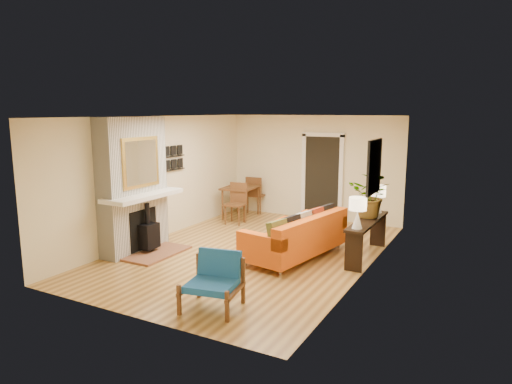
# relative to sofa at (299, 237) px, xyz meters

# --- Properties ---
(room_shell) EXTENTS (6.50, 6.50, 6.50)m
(room_shell) POSITION_rel_sofa_xyz_m (-0.35, 2.50, 0.85)
(room_shell) COLOR tan
(room_shell) RESTS_ON ground
(fireplace) EXTENTS (1.09, 1.68, 2.60)m
(fireplace) POSITION_rel_sofa_xyz_m (-2.95, -1.13, 0.85)
(fireplace) COLOR white
(fireplace) RESTS_ON ground
(sofa) EXTENTS (1.36, 2.40, 0.89)m
(sofa) POSITION_rel_sofa_xyz_m (0.00, 0.00, 0.00)
(sofa) COLOR silver
(sofa) RESTS_ON ground
(ottoman) EXTENTS (0.83, 0.83, 0.42)m
(ottoman) POSITION_rel_sofa_xyz_m (-0.52, 0.93, -0.15)
(ottoman) COLOR silver
(ottoman) RESTS_ON ground
(blue_chair) EXTENTS (0.86, 0.84, 0.77)m
(blue_chair) POSITION_rel_sofa_xyz_m (-0.19, -2.56, 0.03)
(blue_chair) COLOR brown
(blue_chair) RESTS_ON ground
(dining_table) EXTENTS (0.90, 1.86, 0.98)m
(dining_table) POSITION_rel_sofa_xyz_m (-2.52, 2.31, 0.25)
(dining_table) COLOR brown
(dining_table) RESTS_ON ground
(console_table) EXTENTS (0.34, 1.85, 0.72)m
(console_table) POSITION_rel_sofa_xyz_m (1.12, 0.57, 0.19)
(console_table) COLOR black
(console_table) RESTS_ON ground
(lamp_near) EXTENTS (0.30, 0.30, 0.54)m
(lamp_near) POSITION_rel_sofa_xyz_m (1.12, -0.13, 0.67)
(lamp_near) COLOR white
(lamp_near) RESTS_ON console_table
(lamp_far) EXTENTS (0.30, 0.30, 0.54)m
(lamp_far) POSITION_rel_sofa_xyz_m (1.12, 1.28, 0.67)
(lamp_far) COLOR white
(lamp_far) RESTS_ON console_table
(houseplant) EXTENTS (0.84, 0.75, 0.86)m
(houseplant) POSITION_rel_sofa_xyz_m (1.11, 0.77, 0.76)
(houseplant) COLOR #1E5919
(houseplant) RESTS_ON console_table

